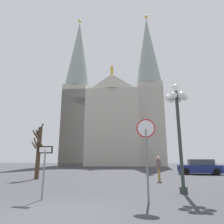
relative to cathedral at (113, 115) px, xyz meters
name	(u,v)px	position (x,y,z in m)	size (l,w,h in m)	color
ground_plane	(53,216)	(2.98, -38.51, -11.30)	(120.00, 120.00, 0.00)	#38383D
cathedral	(113,115)	(0.00, 0.00, 0.00)	(22.08, 13.38, 35.24)	#BCB5A5
stop_sign	(146,143)	(5.73, -36.51, -9.17)	(0.72, 0.18, 3.08)	slate
one_way_arrow_sign	(44,164)	(1.64, -36.48, -9.95)	(0.65, 0.11, 2.06)	slate
street_lamp	(178,115)	(7.42, -34.32, -7.62)	(1.16, 1.05, 5.28)	#2D3833
bare_tree	(38,150)	(-2.43, -29.25, -9.11)	(1.27, 1.10, 4.39)	#473323
parked_car_near_navy	(199,167)	(11.46, -22.74, -10.61)	(4.21, 2.27, 1.46)	navy
pedestrian_walking	(159,166)	(6.81, -29.54, -10.27)	(0.32, 0.32, 1.69)	olive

